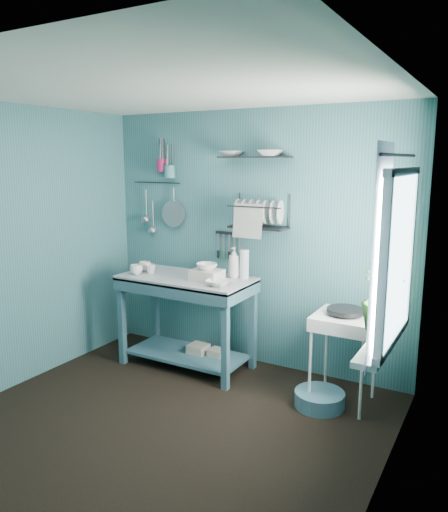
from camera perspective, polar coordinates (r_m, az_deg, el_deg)
The scene contains 35 objects.
floor at distance 4.10m, azimuth -6.87°, elevation -18.68°, with size 3.20×3.20×0.00m, color black.
ceiling at distance 3.60m, azimuth -7.82°, elevation 18.48°, with size 3.20×3.20×0.00m, color silver.
wall_back at distance 4.91m, azimuth 3.26°, elevation 1.88°, with size 3.20×3.20×0.00m, color #34656B.
wall_left at distance 4.78m, azimuth -22.85°, elevation 0.77°, with size 3.00×3.00×0.00m, color #34656B.
wall_right at distance 3.00m, azimuth 18.02°, elevation -4.52°, with size 3.00×3.00×0.00m, color #34656B.
work_counter at distance 4.96m, azimuth -4.30°, elevation -7.50°, with size 1.29×0.64×0.91m, color #305865.
mug_left at distance 4.98m, azimuth -9.99°, elevation -1.54°, with size 0.12×0.12×0.10m, color silver.
mug_mid at distance 5.00m, azimuth -8.38°, elevation -1.48°, with size 0.10×0.10×0.09m, color silver.
mug_right at distance 5.12m, azimuth -9.03°, elevation -1.19°, with size 0.12×0.12×0.10m, color silver.
wash_tub at distance 4.68m, azimuth -1.98°, elevation -2.18°, with size 0.28×0.22×0.10m, color beige.
tub_bowl at distance 4.66m, azimuth -1.98°, elevation -1.22°, with size 0.20×0.20×0.06m, color silver.
soap_bottle at distance 4.76m, azimuth 1.15°, elevation -0.73°, with size 0.12×0.12×0.30m, color beige.
water_bottle at distance 4.73m, azimuth 2.33°, elevation -0.92°, with size 0.09×0.09×0.28m, color silver.
counter_bowl at distance 4.47m, azimuth -0.67°, elevation -3.09°, with size 0.22×0.22×0.05m, color silver.
hotplate_stand at distance 4.37m, azimuth 13.43°, elevation -11.39°, with size 0.48×0.48×0.77m, color white.
frying_pan at distance 4.23m, azimuth 13.68°, elevation -6.07°, with size 0.30×0.30×0.04m, color black.
knife_strip at distance 4.99m, azimuth 0.65°, elevation 2.59°, with size 0.32×0.02×0.03m, color black.
dish_rack at distance 4.70m, azimuth 4.00°, elevation 5.11°, with size 0.55×0.24×0.32m, color black.
upper_shelf at distance 4.73m, azimuth 3.54°, elevation 11.22°, with size 0.70×0.18×0.01m, color black.
shelf_bowl_left at distance 4.84m, azimuth 0.88°, elevation 10.76°, with size 0.21×0.21×0.05m, color silver.
shelf_bowl_right at distance 4.66m, azimuth 5.35°, elevation 11.78°, with size 0.23×0.23×0.06m, color silver.
utensil_cup_magenta at distance 5.32m, azimuth -7.11°, elevation 10.26°, with size 0.11×0.11×0.13m, color #921B4B.
utensil_cup_teal at distance 5.26m, azimuth -6.23°, elevation 9.56°, with size 0.11×0.11×0.13m, color teal.
colander at distance 5.30m, azimuth -5.80°, elevation 4.83°, with size 0.28×0.28×0.03m, color gray.
ladle_outer at distance 5.53m, azimuth -8.89°, elevation 5.93°, with size 0.01×0.01×0.30m, color gray.
ladle_inner at distance 5.48m, azimuth -8.12°, elevation 4.70°, with size 0.01×0.01×0.30m, color gray.
hook_rail at distance 5.43m, azimuth -7.68°, elevation 8.31°, with size 0.01×0.01×0.60m, color black.
window_glass at distance 3.40m, azimuth 19.50°, elevation -0.23°, with size 1.10×1.10×0.00m, color white.
windowsill at distance 3.57m, azimuth 17.53°, elevation -9.43°, with size 0.16×0.95×0.04m, color white.
curtain at distance 3.11m, azimuth 17.37°, elevation -0.14°, with size 1.35×1.35×0.00m, color white.
curtain_rod at distance 3.35m, azimuth 19.44°, elevation 10.82°, with size 0.02×0.02×1.05m, color black.
potted_plant at distance 3.67m, azimuth 17.64°, elevation -4.45°, with size 0.28×0.28×0.50m, color #2E5D25.
storage_tin_large at distance 5.07m, azimuth -2.96°, elevation -11.24°, with size 0.18×0.18×0.22m, color tan.
storage_tin_small at distance 5.00m, azimuth -0.80°, elevation -11.68°, with size 0.15×0.15×0.20m, color tan.
floor_basin at distance 4.39m, azimuth 10.86°, elevation -15.77°, with size 0.41×0.41×0.13m, color #416F81.
Camera 1 is at (2.16, -2.84, 2.02)m, focal length 35.00 mm.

